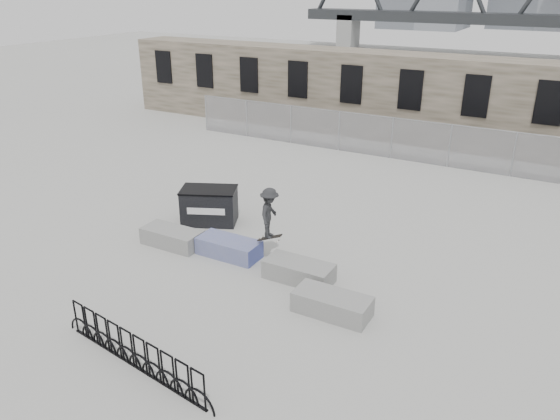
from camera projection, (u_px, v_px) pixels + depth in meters
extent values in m
plane|color=#A3A39E|center=(256.00, 267.00, 16.53)|extent=(120.00, 120.00, 0.00)
cube|color=brown|center=(416.00, 98.00, 28.72)|extent=(36.00, 2.50, 4.50)
cube|color=black|center=(164.00, 67.00, 34.63)|extent=(1.20, 0.12, 2.00)
cube|color=black|center=(205.00, 71.00, 33.19)|extent=(1.20, 0.12, 2.00)
cube|color=black|center=(249.00, 75.00, 31.75)|extent=(1.20, 0.12, 2.00)
cube|color=black|center=(298.00, 79.00, 30.32)|extent=(1.20, 0.12, 2.00)
cube|color=black|center=(351.00, 84.00, 28.88)|extent=(1.20, 0.12, 2.00)
cube|color=black|center=(411.00, 90.00, 27.44)|extent=(1.20, 0.12, 2.00)
cube|color=black|center=(476.00, 96.00, 26.00)|extent=(1.20, 0.12, 2.00)
cube|color=black|center=(550.00, 103.00, 24.57)|extent=(1.20, 0.12, 2.00)
cylinder|color=gray|center=(206.00, 113.00, 31.13)|extent=(0.06, 0.06, 2.00)
cylinder|color=gray|center=(247.00, 118.00, 29.89)|extent=(0.06, 0.06, 2.00)
cylinder|color=gray|center=(291.00, 124.00, 28.66)|extent=(0.06, 0.06, 2.00)
cylinder|color=gray|center=(339.00, 131.00, 27.42)|extent=(0.06, 0.06, 2.00)
cylinder|color=gray|center=(392.00, 138.00, 26.19)|extent=(0.06, 0.06, 2.00)
cylinder|color=gray|center=(450.00, 146.00, 24.95)|extent=(0.06, 0.06, 2.00)
cylinder|color=gray|center=(513.00, 155.00, 23.72)|extent=(0.06, 0.06, 2.00)
cube|color=#99999E|center=(392.00, 138.00, 26.19)|extent=(22.00, 0.02, 2.00)
cylinder|color=gray|center=(393.00, 118.00, 25.80)|extent=(22.00, 0.04, 0.04)
cube|color=gray|center=(172.00, 237.00, 17.77)|extent=(2.00, 0.90, 0.56)
cube|color=#2D471E|center=(172.00, 231.00, 17.68)|extent=(1.76, 0.66, 0.10)
cube|color=#303B91|center=(229.00, 248.00, 17.09)|extent=(2.00, 0.90, 0.56)
cube|color=#2D471E|center=(229.00, 241.00, 17.00)|extent=(1.76, 0.66, 0.10)
cube|color=gray|center=(299.00, 271.00, 15.71)|extent=(2.00, 0.90, 0.56)
cube|color=#2D471E|center=(299.00, 264.00, 15.62)|extent=(1.76, 0.66, 0.10)
cube|color=gray|center=(332.00, 304.00, 14.11)|extent=(2.00, 0.90, 0.56)
cube|color=#2D471E|center=(332.00, 297.00, 14.02)|extent=(1.76, 0.66, 0.10)
cube|color=black|center=(209.00, 206.00, 19.33)|extent=(2.19, 1.81, 1.23)
cube|color=black|center=(208.00, 190.00, 19.09)|extent=(2.25, 1.87, 0.06)
cube|color=white|center=(206.00, 211.00, 18.78)|extent=(1.21, 0.57, 0.24)
cube|color=black|center=(136.00, 366.00, 12.24)|extent=(4.46, 0.72, 0.04)
torus|color=black|center=(80.00, 319.00, 13.21)|extent=(0.89, 0.18, 0.89)
torus|color=black|center=(91.00, 325.00, 12.95)|extent=(0.89, 0.18, 0.89)
torus|color=black|center=(103.00, 332.00, 12.70)|extent=(0.89, 0.18, 0.89)
torus|color=black|center=(115.00, 339.00, 12.45)|extent=(0.89, 0.18, 0.89)
torus|color=black|center=(127.00, 347.00, 12.19)|extent=(0.89, 0.18, 0.89)
torus|color=black|center=(140.00, 355.00, 11.94)|extent=(0.89, 0.18, 0.89)
torus|color=black|center=(154.00, 363.00, 11.69)|extent=(0.89, 0.18, 0.89)
torus|color=black|center=(168.00, 371.00, 11.44)|extent=(0.89, 0.18, 0.89)
torus|color=black|center=(183.00, 380.00, 11.18)|extent=(0.89, 0.18, 0.89)
torus|color=black|center=(198.00, 389.00, 10.93)|extent=(0.89, 0.18, 0.89)
cube|color=gray|center=(348.00, 31.00, 68.95)|extent=(2.00, 3.00, 4.00)
imported|color=#252628|center=(269.00, 213.00, 16.24)|extent=(0.80, 1.12, 1.56)
cube|color=black|center=(270.00, 238.00, 16.56)|extent=(0.78, 0.30, 0.30)
cylinder|color=beige|center=(261.00, 238.00, 16.65)|extent=(0.06, 0.03, 0.06)
cylinder|color=beige|center=(263.00, 236.00, 16.76)|extent=(0.06, 0.03, 0.06)
cylinder|color=beige|center=(277.00, 242.00, 16.39)|extent=(0.06, 0.03, 0.06)
cylinder|color=beige|center=(279.00, 240.00, 16.51)|extent=(0.06, 0.03, 0.06)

